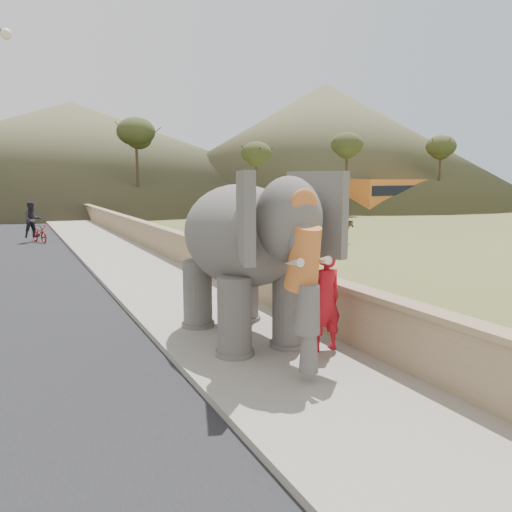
{
  "coord_description": "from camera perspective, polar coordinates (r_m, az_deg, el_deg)",
  "views": [
    {
      "loc": [
        -3.79,
        -7.05,
        3.08
      ],
      "look_at": [
        0.2,
        1.01,
        1.7
      ],
      "focal_mm": 35.0,
      "sensor_mm": 36.0,
      "label": 1
    }
  ],
  "objects": [
    {
      "name": "ground",
      "position": [
        8.58,
        1.84,
        -12.32
      ],
      "size": [
        160.0,
        160.0,
        0.0
      ],
      "primitive_type": "plane",
      "color": "olive",
      "rests_on": "ground"
    },
    {
      "name": "hill_right",
      "position": [
        71.38,
        7.83,
        12.6
      ],
      "size": [
        56.0,
        56.0,
        16.0
      ],
      "primitive_type": "cone",
      "color": "brown",
      "rests_on": "ground"
    },
    {
      "name": "bus_orange",
      "position": [
        49.82,
        15.64,
        6.65
      ],
      "size": [
        11.28,
        4.96,
        3.1
      ],
      "primitive_type": "cube",
      "rotation": [
        0.0,
        0.0,
        1.8
      ],
      "color": "orange",
      "rests_on": "ground"
    },
    {
      "name": "elephant_and_man",
      "position": [
        9.25,
        -1.67,
        -0.22
      ],
      "size": [
        2.33,
        4.17,
        3.01
      ],
      "color": "slate",
      "rests_on": "ground"
    },
    {
      "name": "bus_white",
      "position": [
        49.43,
        9.68,
        6.83
      ],
      "size": [
        11.12,
        3.12,
        3.1
      ],
      "primitive_type": "cube",
      "rotation": [
        0.0,
        0.0,
        1.51
      ],
      "color": "silver",
      "rests_on": "ground"
    },
    {
      "name": "hill_far",
      "position": [
        77.65,
        -20.17,
        11.1
      ],
      "size": [
        80.0,
        80.0,
        14.0
      ],
      "primitive_type": "cone",
      "color": "brown",
      "rests_on": "ground"
    },
    {
      "name": "walkway",
      "position": [
        17.73,
        -13.59,
        -1.28
      ],
      "size": [
        3.0,
        120.0,
        0.15
      ],
      "primitive_type": "cube",
      "color": "#9E9687",
      "rests_on": "ground"
    },
    {
      "name": "trees",
      "position": [
        38.36,
        -16.89,
        9.61
      ],
      "size": [
        48.17,
        45.18,
        9.29
      ],
      "color": "#473828",
      "rests_on": "ground"
    },
    {
      "name": "parapet",
      "position": [
        18.08,
        -8.54,
        0.58
      ],
      "size": [
        0.3,
        120.0,
        1.1
      ],
      "primitive_type": "cube",
      "color": "tan",
      "rests_on": "ground"
    },
    {
      "name": "cow",
      "position": [
        24.67,
        9.41,
        2.78
      ],
      "size": [
        1.5,
        1.16,
        1.15
      ],
      "primitive_type": "imported",
      "rotation": [
        0.0,
        0.0,
        1.12
      ],
      "color": "brown",
      "rests_on": "ground"
    },
    {
      "name": "distant_car",
      "position": [
        46.1,
        -1.72,
        5.79
      ],
      "size": [
        4.48,
        2.49,
        1.44
      ],
      "primitive_type": "imported",
      "rotation": [
        0.0,
        0.0,
        1.38
      ],
      "color": "#AFAFB6",
      "rests_on": "ground"
    },
    {
      "name": "motorcyclist",
      "position": [
        26.8,
        -23.85,
        3.11
      ],
      "size": [
        1.33,
        1.87,
        2.03
      ],
      "color": "maroon",
      "rests_on": "ground"
    }
  ]
}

